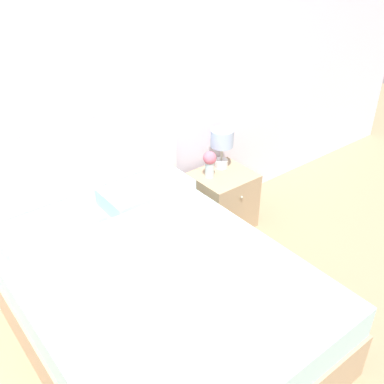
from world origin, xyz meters
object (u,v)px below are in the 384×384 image
(nightstand, at_px, (222,200))
(table_lamp, at_px, (222,142))
(flower_vase, at_px, (210,162))
(bed, at_px, (157,297))

(nightstand, relative_size, table_lamp, 1.48)
(nightstand, xyz_separation_m, table_lamp, (0.07, 0.11, 0.51))
(nightstand, xyz_separation_m, flower_vase, (-0.12, 0.05, 0.40))
(flower_vase, bearing_deg, nightstand, -20.78)
(nightstand, bearing_deg, table_lamp, 58.30)
(nightstand, height_order, flower_vase, flower_vase)
(nightstand, distance_m, flower_vase, 0.42)
(bed, distance_m, nightstand, 1.35)
(bed, distance_m, flower_vase, 1.32)
(table_lamp, bearing_deg, bed, -147.67)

